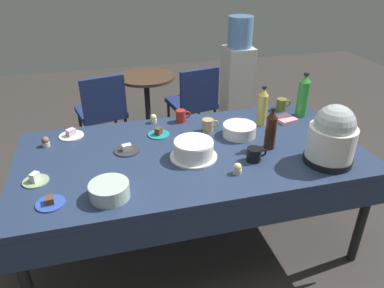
{
  "coord_description": "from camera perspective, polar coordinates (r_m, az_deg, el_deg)",
  "views": [
    {
      "loc": [
        -0.51,
        -1.95,
        1.91
      ],
      "look_at": [
        0.0,
        0.0,
        0.8
      ],
      "focal_mm": 33.8,
      "sensor_mm": 36.0,
      "label": 1
    }
  ],
  "objects": [
    {
      "name": "soda_bottle_cola",
      "position": [
        2.36,
        12.33,
        2.21
      ],
      "size": [
        0.07,
        0.07,
        0.28
      ],
      "color": "#33190F",
      "rests_on": "potluck_table"
    },
    {
      "name": "water_cooler",
      "position": [
        4.37,
        7.23,
        10.95
      ],
      "size": [
        0.32,
        0.32,
        1.24
      ],
      "color": "silver",
      "rests_on": "ground"
    },
    {
      "name": "dessert_plate_sage",
      "position": [
        2.2,
        -23.47,
        -5.19
      ],
      "size": [
        0.14,
        0.14,
        0.06
      ],
      "color": "#8CA87F",
      "rests_on": "potluck_table"
    },
    {
      "name": "maroon_chair_right",
      "position": [
        3.83,
        0.34,
        7.03
      ],
      "size": [
        0.51,
        0.51,
        0.85
      ],
      "color": "navy",
      "rests_on": "ground"
    },
    {
      "name": "dessert_plate_white",
      "position": [
        2.64,
        -18.52,
        1.43
      ],
      "size": [
        0.17,
        0.17,
        0.05
      ],
      "color": "white",
      "rests_on": "potluck_table"
    },
    {
      "name": "coffee_mug_olive",
      "position": [
        2.99,
        14.0,
        6.08
      ],
      "size": [
        0.12,
        0.08,
        0.09
      ],
      "color": "olive",
      "rests_on": "potluck_table"
    },
    {
      "name": "glass_salad_bowl",
      "position": [
        1.94,
        -12.9,
        -7.16
      ],
      "size": [
        0.21,
        0.21,
        0.08
      ],
      "primitive_type": "cylinder",
      "color": "#B2C6BC",
      "rests_on": "potluck_table"
    },
    {
      "name": "maroon_chair_left",
      "position": [
        3.71,
        -13.98,
        5.45
      ],
      "size": [
        0.53,
        0.53,
        0.85
      ],
      "color": "navy",
      "rests_on": "ground"
    },
    {
      "name": "coffee_mug_tan",
      "position": [
        2.56,
        2.58,
        2.99
      ],
      "size": [
        0.12,
        0.08,
        0.09
      ],
      "color": "tan",
      "rests_on": "potluck_table"
    },
    {
      "name": "dessert_plate_teal",
      "position": [
        2.53,
        -5.27,
        1.69
      ],
      "size": [
        0.15,
        0.15,
        0.05
      ],
      "color": "teal",
      "rests_on": "potluck_table"
    },
    {
      "name": "ceramic_snack_bowl",
      "position": [
        2.52,
        7.47,
        2.19
      ],
      "size": [
        0.23,
        0.23,
        0.08
      ],
      "primitive_type": "cylinder",
      "color": "silver",
      "rests_on": "potluck_table"
    },
    {
      "name": "slow_cooker",
      "position": [
        2.28,
        21.24,
        1.1
      ],
      "size": [
        0.29,
        0.29,
        0.37
      ],
      "color": "black",
      "rests_on": "potluck_table"
    },
    {
      "name": "dessert_plate_cobalt",
      "position": [
        2.0,
        -21.46,
        -8.57
      ],
      "size": [
        0.15,
        0.15,
        0.04
      ],
      "color": "#2D4CB2",
      "rests_on": "potluck_table"
    },
    {
      "name": "frosted_layer_cake",
      "position": [
        2.23,
        0.24,
        -0.89
      ],
      "size": [
        0.3,
        0.3,
        0.12
      ],
      "color": "silver",
      "rests_on": "potluck_table"
    },
    {
      "name": "cupcake_mint",
      "position": [
        2.7,
        -6.12,
        3.99
      ],
      "size": [
        0.05,
        0.05,
        0.07
      ],
      "color": "beige",
      "rests_on": "potluck_table"
    },
    {
      "name": "paper_napkin_stack",
      "position": [
        2.82,
        14.47,
        3.84
      ],
      "size": [
        0.17,
        0.17,
        0.02
      ],
      "primitive_type": "cube",
      "rotation": [
        0.0,
        0.0,
        0.23
      ],
      "color": "pink",
      "rests_on": "potluck_table"
    },
    {
      "name": "cupcake_vanilla",
      "position": [
        2.1,
        7.18,
        -3.89
      ],
      "size": [
        0.05,
        0.05,
        0.07
      ],
      "color": "beige",
      "rests_on": "potluck_table"
    },
    {
      "name": "dessert_plate_charcoal",
      "position": [
        2.36,
        -10.23,
        -0.86
      ],
      "size": [
        0.17,
        0.17,
        0.05
      ],
      "color": "#2D2D33",
      "rests_on": "potluck_table"
    },
    {
      "name": "coffee_mug_black",
      "position": [
        2.23,
        9.81,
        -1.62
      ],
      "size": [
        0.13,
        0.09,
        0.08
      ],
      "color": "black",
      "rests_on": "potluck_table"
    },
    {
      "name": "soda_bottle_ginger_ale",
      "position": [
        2.67,
        11.06,
        5.75
      ],
      "size": [
        0.07,
        0.07,
        0.3
      ],
      "color": "gold",
      "rests_on": "potluck_table"
    },
    {
      "name": "soda_bottle_lime_soda",
      "position": [
        2.88,
        17.11,
        7.23
      ],
      "size": [
        0.08,
        0.08,
        0.34
      ],
      "color": "green",
      "rests_on": "potluck_table"
    },
    {
      "name": "potluck_table",
      "position": [
        2.36,
        0.0,
        -2.39
      ],
      "size": [
        2.2,
        1.1,
        0.75
      ],
      "color": "navy",
      "rests_on": "ground"
    },
    {
      "name": "round_cafe_table",
      "position": [
        3.95,
        -7.09,
        7.6
      ],
      "size": [
        0.6,
        0.6,
        0.72
      ],
      "color": "#473323",
      "rests_on": "ground"
    },
    {
      "name": "coffee_mug_red",
      "position": [
        2.7,
        -1.72,
        4.47
      ],
      "size": [
        0.11,
        0.07,
        0.09
      ],
      "color": "#B2231E",
      "rests_on": "potluck_table"
    },
    {
      "name": "ground",
      "position": [
        2.78,
        0.0,
        -14.64
      ],
      "size": [
        9.0,
        9.0,
        0.0
      ],
      "primitive_type": "plane",
      "color": "#383330"
    },
    {
      "name": "cupcake_rose",
      "position": [
        2.55,
        -22.11,
        0.33
      ],
      "size": [
        0.05,
        0.05,
        0.07
      ],
      "color": "beige",
      "rests_on": "potluck_table"
    }
  ]
}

